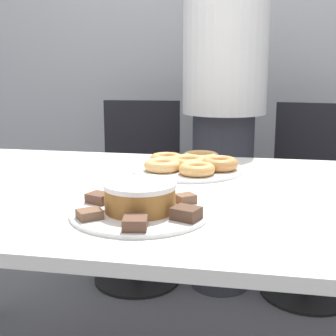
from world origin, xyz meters
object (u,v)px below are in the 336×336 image
at_px(plate_cake, 140,212).
at_px(plate_donuts, 188,169).
at_px(person_standing, 224,103).
at_px(office_chair_right, 312,205).
at_px(frosted_cake, 140,196).
at_px(office_chair_left, 138,196).

distance_m(plate_cake, plate_donuts, 0.48).
relative_size(person_standing, plate_donuts, 4.73).
height_order(person_standing, office_chair_right, person_standing).
bearing_deg(frosted_cake, office_chair_left, 104.58).
height_order(office_chair_right, plate_cake, office_chair_right).
bearing_deg(plate_donuts, person_standing, 84.28).
bearing_deg(office_chair_left, person_standing, -9.72).
bearing_deg(person_standing, plate_donuts, -95.72).
bearing_deg(office_chair_left, plate_donuts, -68.65).
distance_m(person_standing, office_chair_left, 0.64).
bearing_deg(person_standing, office_chair_right, 4.86).
bearing_deg(plate_cake, office_chair_right, 65.91).
bearing_deg(plate_cake, plate_donuts, 84.91).
xyz_separation_m(office_chair_left, office_chair_right, (0.85, -0.00, 0.00)).
xyz_separation_m(person_standing, office_chair_right, (0.43, 0.04, -0.48)).
height_order(plate_cake, frosted_cake, frosted_cake).
bearing_deg(person_standing, plate_cake, -95.46).
bearing_deg(frosted_cake, plate_donuts, 84.91).
relative_size(office_chair_right, frosted_cake, 5.33).
xyz_separation_m(plate_cake, plate_donuts, (0.04, 0.48, 0.00)).
height_order(office_chair_left, office_chair_right, same).
height_order(office_chair_right, frosted_cake, office_chair_right).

